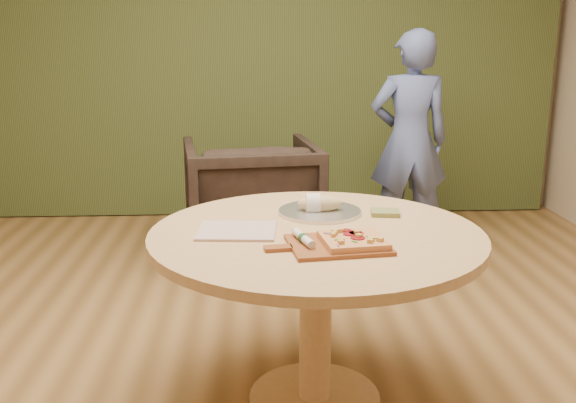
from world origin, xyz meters
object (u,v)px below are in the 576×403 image
at_px(pedestal_table, 316,265).
at_px(flatbread_pizza, 353,240).
at_px(armchair, 251,193).
at_px(person_standing, 409,141).
at_px(serving_tray, 320,212).
at_px(bread_roll, 318,204).
at_px(pizza_paddle, 335,245).
at_px(cutlery_roll, 303,238).

distance_m(pedestal_table, flatbread_pizza, 0.29).
xyz_separation_m(armchair, person_standing, (1.12, 0.17, 0.32)).
distance_m(pedestal_table, serving_tray, 0.30).
relative_size(pedestal_table, serving_tray, 3.70).
bearing_deg(flatbread_pizza, bread_roll, 100.40).
bearing_deg(pedestal_table, flatbread_pizza, -60.71).
distance_m(serving_tray, bread_roll, 0.04).
bearing_deg(armchair, serving_tray, 93.04).
height_order(serving_tray, bread_roll, bread_roll).
xyz_separation_m(pizza_paddle, flatbread_pizza, (0.07, -0.00, 0.02)).
height_order(cutlery_roll, serving_tray, cutlery_roll).
bearing_deg(bread_roll, cutlery_roll, -102.16).
height_order(flatbread_pizza, bread_roll, bread_roll).
xyz_separation_m(pizza_paddle, cutlery_roll, (-0.11, 0.02, 0.02)).
distance_m(pedestal_table, cutlery_roll, 0.26).
distance_m(bread_roll, armchair, 1.69).
bearing_deg(armchair, person_standing, -179.19).
distance_m(flatbread_pizza, bread_roll, 0.47).
height_order(bread_roll, person_standing, person_standing).
bearing_deg(cutlery_roll, flatbread_pizza, -22.99).
distance_m(armchair, person_standing, 1.18).
bearing_deg(bread_roll, armchair, 100.43).
distance_m(cutlery_roll, armchair, 2.10).
height_order(pedestal_table, cutlery_roll, cutlery_roll).
relative_size(cutlery_roll, serving_tray, 0.55).
distance_m(pedestal_table, person_standing, 2.23).
relative_size(armchair, person_standing, 0.58).
distance_m(cutlery_roll, bread_roll, 0.45).
xyz_separation_m(serving_tray, armchair, (-0.31, 1.63, -0.31)).
xyz_separation_m(pedestal_table, person_standing, (0.85, 2.05, 0.16)).
relative_size(flatbread_pizza, serving_tray, 0.69).
distance_m(flatbread_pizza, cutlery_roll, 0.18).
height_order(pedestal_table, person_standing, person_standing).
xyz_separation_m(bread_roll, person_standing, (0.82, 1.79, -0.02)).
distance_m(bread_roll, person_standing, 1.98).
height_order(pizza_paddle, armchair, armchair).
bearing_deg(bread_roll, serving_tray, 0.00).
xyz_separation_m(pedestal_table, serving_tray, (0.04, 0.26, 0.15)).
distance_m(pizza_paddle, bread_roll, 0.46).
height_order(pedestal_table, armchair, armchair).
xyz_separation_m(pedestal_table, flatbread_pizza, (0.11, -0.20, 0.17)).
bearing_deg(armchair, bread_roll, 92.74).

